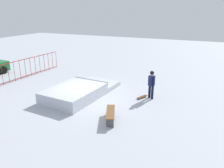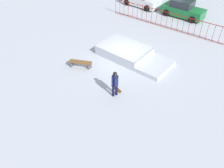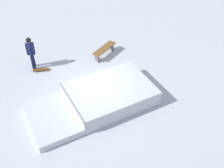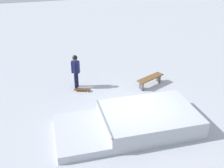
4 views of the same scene
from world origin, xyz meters
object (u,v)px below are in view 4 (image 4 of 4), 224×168
Objects in this scene: skate_ramp at (137,121)px; skater at (76,69)px; skateboard at (82,90)px; park_bench at (150,79)px.

skater is at bearing -65.81° from skate_ramp.
skater reaches higher than skateboard.
skateboard is (1.31, -3.65, -0.24)m from skate_ramp.
skate_ramp is 3.74m from park_bench.
skater is 3.79m from park_bench.
skate_ramp is 3.88m from skateboard.
park_bench is (-3.58, 1.04, -0.65)m from skater.
skater is 2.12× the size of skateboard.
skate_ramp is at bearing 135.78° from skater.
skate_ramp is 6.86× the size of skateboard.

